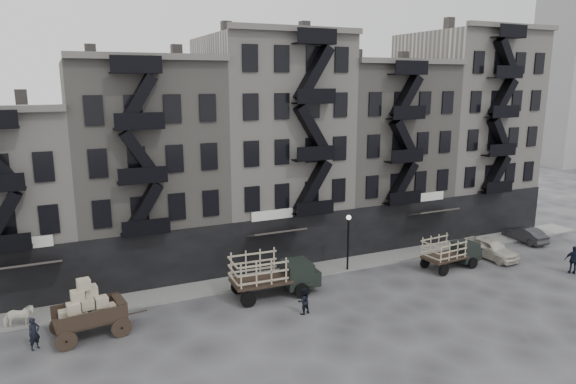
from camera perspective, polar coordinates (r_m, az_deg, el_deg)
name	(u,v)px	position (r m, az deg, el deg)	size (l,w,h in m)	color
ground	(329,291)	(34.98, 4.55, -10.90)	(140.00, 140.00, 0.00)	#38383A
sidewalk	(304,271)	(38.02, 1.78, -8.79)	(55.00, 2.50, 0.15)	slate
building_midwest	(145,168)	(38.79, -15.65, 2.57)	(10.00, 11.35, 16.20)	slate
building_center	(271,147)	(41.33, -1.89, 5.00)	(10.00, 11.35, 18.20)	#ABA69D
building_mideast	(375,152)	(46.21, 9.67, 4.36)	(10.00, 11.35, 16.20)	slate
building_east	(463,131)	(52.29, 18.91, 6.44)	(10.00, 11.35, 19.20)	#ABA69D
lamp_post	(348,235)	(37.56, 6.71, -4.77)	(0.36, 0.36, 4.28)	black
horse	(19,317)	(33.35, -27.73, -12.23)	(0.77, 1.69, 1.43)	silver
wagon	(86,304)	(30.45, -21.49, -11.53)	(4.18, 2.61, 3.33)	black
stake_truck_west	(273,271)	(33.60, -1.71, -8.81)	(5.88, 2.64, 2.90)	black
stake_truck_east	(451,250)	(40.31, 17.71, -6.16)	(5.02, 2.41, 2.44)	black
car_east	(491,248)	(43.74, 21.59, -5.84)	(1.86, 4.61, 1.57)	beige
car_far	(525,234)	(49.19, 24.85, -4.29)	(1.41, 4.05, 1.33)	#27272A
pedestrian_west	(34,334)	(30.65, -26.38, -13.92)	(0.64, 0.42, 1.76)	black
pedestrian_mid	(303,301)	(31.43, 1.72, -12.00)	(0.81, 0.63, 1.66)	black
policeman	(574,260)	(42.80, 29.17, -6.61)	(1.21, 0.50, 2.06)	black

